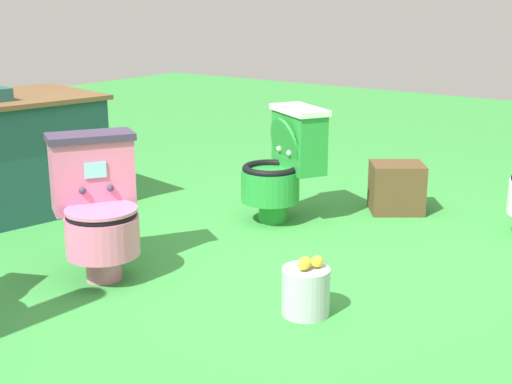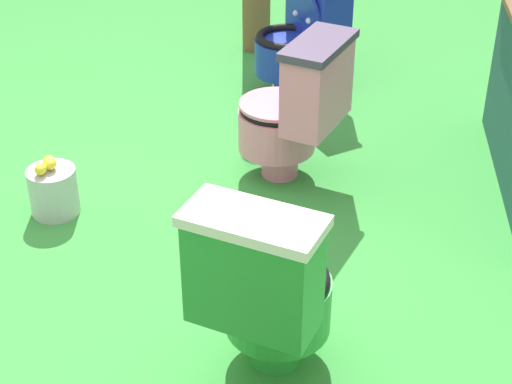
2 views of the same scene
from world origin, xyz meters
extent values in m
plane|color=green|center=(0.00, 0.00, 0.00)|extent=(14.00, 14.00, 0.00)
cylinder|color=pink|center=(-0.58, 0.61, 0.07)|extent=(0.25, 0.25, 0.14)
cylinder|color=pink|center=(-0.60, 0.59, 0.24)|extent=(0.51, 0.51, 0.20)
torus|color=black|center=(-0.60, 0.59, 0.35)|extent=(0.49, 0.49, 0.04)
cylinder|color=#3F334C|center=(-0.60, 0.59, 0.30)|extent=(0.33, 0.33, 0.01)
cube|color=pink|center=(-0.49, 0.76, 0.51)|extent=(0.45, 0.38, 0.37)
cube|color=#3F334C|center=(-0.49, 0.76, 0.71)|extent=(0.48, 0.41, 0.04)
cube|color=#8CE0E5|center=(-0.54, 0.67, 0.56)|extent=(0.10, 0.06, 0.08)
cylinder|color=pink|center=(-0.60, 0.59, 0.37)|extent=(0.50, 0.50, 0.02)
sphere|color=#3F334C|center=(-0.49, 0.63, 0.46)|extent=(0.04, 0.04, 0.04)
sphere|color=#3F334C|center=(-0.60, 0.71, 0.46)|extent=(0.04, 0.04, 0.04)
cylinder|color=green|center=(0.71, 0.45, 0.07)|extent=(0.25, 0.25, 0.14)
cylinder|color=green|center=(0.69, 0.46, 0.24)|extent=(0.50, 0.50, 0.20)
torus|color=black|center=(0.69, 0.46, 0.35)|extent=(0.48, 0.48, 0.04)
cylinder|color=white|center=(0.69, 0.46, 0.30)|extent=(0.33, 0.33, 0.01)
cube|color=green|center=(0.86, 0.36, 0.51)|extent=(0.37, 0.45, 0.37)
cube|color=white|center=(0.86, 0.36, 0.71)|extent=(0.40, 0.48, 0.04)
cube|color=#8CE0E5|center=(0.78, 0.41, 0.56)|extent=(0.06, 0.10, 0.08)
cylinder|color=green|center=(0.78, 0.41, 0.49)|extent=(0.25, 0.35, 0.35)
sphere|color=white|center=(0.74, 0.35, 0.46)|extent=(0.04, 0.04, 0.04)
sphere|color=white|center=(0.81, 0.48, 0.46)|extent=(0.04, 0.04, 0.04)
cube|color=brown|center=(1.37, -0.09, 0.16)|extent=(0.43, 0.44, 0.33)
cylinder|color=#B7B7BF|center=(-0.33, -0.45, 0.11)|extent=(0.22, 0.22, 0.22)
ellipsoid|color=yellow|center=(-0.34, -0.44, 0.25)|extent=(0.07, 0.05, 0.05)
ellipsoid|color=yellow|center=(-0.29, -0.48, 0.25)|extent=(0.07, 0.05, 0.05)
ellipsoid|color=yellow|center=(-0.36, -0.45, 0.25)|extent=(0.07, 0.05, 0.05)
camera|label=1|loc=(-2.89, -2.03, 1.41)|focal=50.20mm
camera|label=2|loc=(2.91, 0.20, 2.10)|focal=58.47mm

